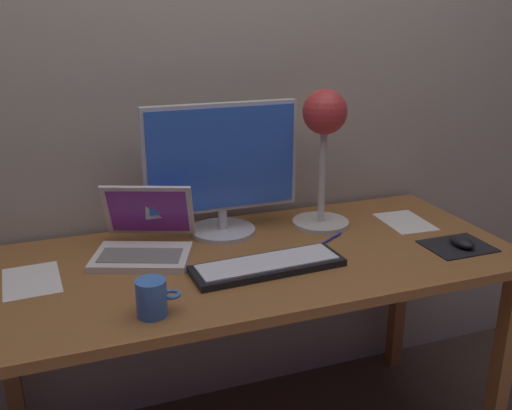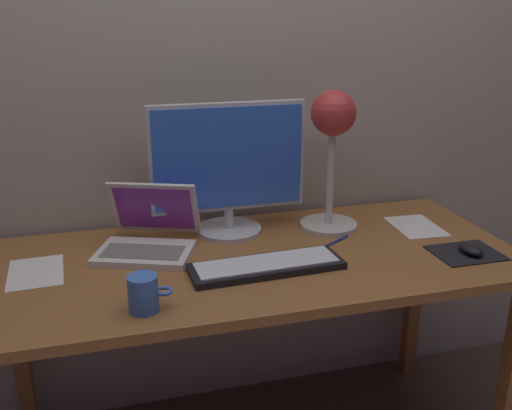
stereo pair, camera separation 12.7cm
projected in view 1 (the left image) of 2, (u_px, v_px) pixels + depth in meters
back_wall at (212, 55)px, 1.89m from camera, size 4.80×0.06×2.60m
desk at (253, 280)px, 1.74m from camera, size 1.60×0.70×0.74m
monitor at (222, 166)px, 1.82m from camera, size 0.50×0.21×0.43m
keyboard_main at (268, 265)px, 1.63m from camera, size 0.45×0.16×0.03m
laptop at (145, 234)px, 1.73m from camera, size 0.36×0.35×0.20m
desk_lamp at (324, 132)px, 1.86m from camera, size 0.19×0.19×0.46m
mousepad at (457, 246)px, 1.79m from camera, size 0.20×0.16×0.00m
mouse at (462, 242)px, 1.77m from camera, size 0.06×0.10×0.03m
coffee_mug at (152, 298)px, 1.37m from camera, size 0.11×0.07×0.09m
paper_sheet_near_mouse at (405, 222)px, 1.99m from camera, size 0.16×0.22×0.00m
paper_sheet_by_keyboard at (32, 280)px, 1.56m from camera, size 0.16×0.22×0.00m
pen at (329, 240)px, 1.83m from camera, size 0.12×0.08×0.01m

